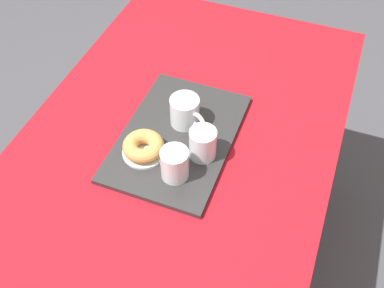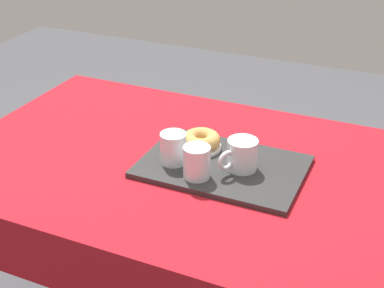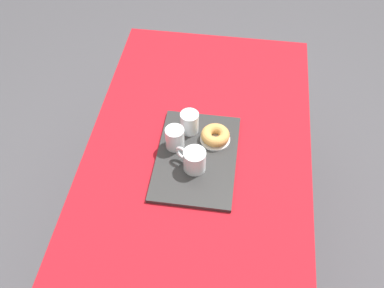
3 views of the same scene
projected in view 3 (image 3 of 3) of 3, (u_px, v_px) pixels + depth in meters
ground_plane at (197, 244)px, 2.32m from camera, size 6.00×6.00×0.00m
dining_table at (198, 164)px, 1.81m from camera, size 1.46×0.86×0.76m
serving_tray at (197, 157)px, 1.71m from camera, size 0.44×0.30×0.02m
tea_mug_left at (194, 160)px, 1.63m from camera, size 0.09×0.12×0.09m
water_glass_near at (189, 123)px, 1.76m from camera, size 0.07×0.07×0.09m
water_glass_far at (175, 139)px, 1.70m from camera, size 0.07×0.07×0.09m
donut_plate_left at (215, 139)px, 1.75m from camera, size 0.12×0.12×0.01m
sugar_donut_left at (215, 135)px, 1.73m from camera, size 0.11×0.11×0.04m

